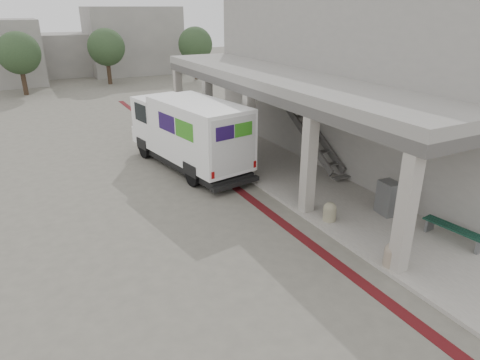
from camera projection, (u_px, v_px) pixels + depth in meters
ground at (260, 234)px, 13.20m from camera, size 120.00×120.00×0.00m
bike_lane_stripe at (256, 203)px, 15.27m from camera, size 0.35×40.00×0.01m
sidewalk at (358, 206)px, 14.92m from camera, size 4.40×28.00×0.12m
transit_building at (344, 83)px, 18.57m from camera, size 7.60×17.00×7.00m
distant_backdrop at (41, 50)px, 40.28m from camera, size 28.00×10.00×6.50m
tree_left at (19, 53)px, 32.71m from camera, size 3.20×3.20×4.80m
tree_mid at (106, 47)px, 37.40m from camera, size 3.20×3.20×4.80m
tree_right at (195, 45)px, 40.06m from camera, size 3.20×3.20×4.80m
fedex_truck at (188, 132)px, 18.05m from camera, size 3.22×7.26×2.99m
bench at (454, 231)px, 12.44m from camera, size 0.63×1.89×0.44m
bollard_near at (393, 254)px, 11.23m from camera, size 0.45×0.45×0.68m
bollard_far at (330, 211)px, 13.66m from camera, size 0.42×0.42×0.62m
utility_cabinet at (388, 198)px, 14.01m from camera, size 0.57×0.72×1.12m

